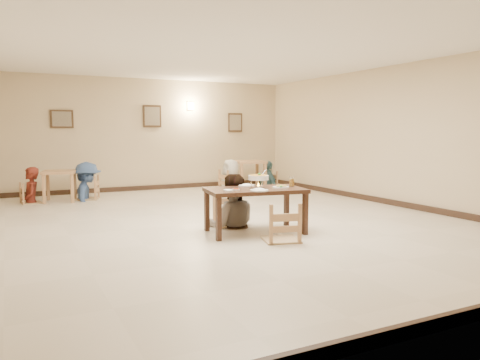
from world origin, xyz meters
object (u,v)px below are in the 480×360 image
chair_far (228,194)px  bg_chair_rl (231,171)px  bg_diner_d (268,161)px  bg_diner_b (86,162)px  bg_table_left (59,176)px  bg_diner_c (231,159)px  main_diner (232,174)px  bg_diner_a (30,167)px  curry_warmer (258,178)px  drink_glass (292,182)px  bg_chair_lr (87,177)px  bg_chair_rr (268,172)px  chair_near (281,204)px  main_table (255,193)px  bg_chair_ll (31,184)px  bg_table_right (250,166)px

chair_far → bg_chair_rl: (2.03, 4.18, 0.00)m
bg_diner_d → bg_diner_b: bearing=86.8°
bg_table_left → bg_diner_c: bearing=0.4°
main_diner → bg_diner_a: (-2.91, 4.27, -0.08)m
curry_warmer → bg_diner_d: 5.82m
drink_glass → bg_chair_lr: (-2.47, 4.99, -0.26)m
bg_chair_rl → bg_chair_rr: (1.18, 0.04, -0.08)m
chair_far → bg_chair_rr: bearing=67.1°
bg_chair_lr → chair_near: bearing=38.4°
main_table → chair_near: chair_near is taller
bg_chair_ll → bg_diner_d: (6.11, 0.06, 0.33)m
drink_glass → bg_chair_lr: bearing=116.4°
main_table → bg_chair_ll: bearing=130.5°
chair_near → bg_chair_ll: (-3.10, 5.54, -0.10)m
main_table → chair_far: size_ratio=1.52×
curry_warmer → drink_glass: curry_warmer is taller
main_diner → bg_chair_ll: bearing=-37.2°
bg_chair_lr → main_table: bearing=39.9°
bg_diner_a → bg_diner_b: 1.21m
bg_table_right → drink_glass: bearing=-110.3°
curry_warmer → bg_chair_rr: curry_warmer is taller
chair_near → bg_diner_c: bearing=-92.4°
bg_chair_rr → bg_chair_rl: bearing=-83.7°
main_table → bg_diner_c: (1.91, 4.91, 0.22)m
bg_diner_a → bg_diner_b: bg_diner_b is taller
curry_warmer → bg_chair_rr: (3.04, 4.97, -0.42)m
bg_table_left → bg_chair_lr: (0.60, 0.08, -0.05)m
chair_near → bg_diner_d: (3.01, 5.60, 0.23)m
chair_near → bg_chair_rr: size_ratio=1.19×
bg_chair_lr → bg_diner_d: size_ratio=0.68×
bg_table_left → bg_diner_c: 4.34m
drink_glass → bg_chair_lr: bg_chair_lr is taller
bg_table_left → bg_chair_ll: 0.62m
drink_glass → bg_table_left: bearing=122.1°
main_diner → chair_far: bearing=-65.4°
chair_far → bg_diner_a: bearing=139.3°
bg_table_right → bg_diner_d: size_ratio=0.59×
bg_chair_ll → bg_chair_lr: (1.21, 0.07, 0.09)m
bg_chair_lr → bg_diner_c: bearing=109.0°
drink_glass → bg_chair_rl: 5.10m
chair_far → bg_diner_b: bearing=126.2°
bg_chair_ll → bg_diner_a: 0.37m
drink_glass → bg_diner_a: bg_diner_a is taller
drink_glass → bg_chair_lr: size_ratio=0.16×
drink_glass → main_table: bearing=177.9°
bg_table_left → bg_diner_a: size_ratio=0.52×
bg_table_right → bg_chair_rl: 0.60m
bg_table_left → bg_chair_rr: size_ratio=0.93×
bg_chair_ll → bg_chair_lr: 1.21m
bg_chair_ll → bg_chair_rl: 4.93m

